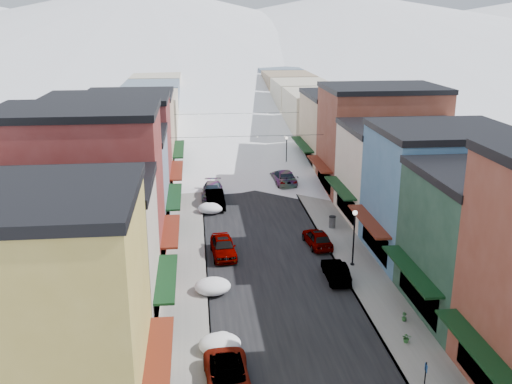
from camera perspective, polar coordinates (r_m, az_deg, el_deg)
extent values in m
cube|color=black|center=(81.75, -2.11, 4.13)|extent=(10.00, 160.00, 0.01)
cube|color=gray|center=(81.55, -6.76, 4.04)|extent=(3.20, 160.00, 0.15)
cube|color=gray|center=(82.45, 2.48, 4.29)|extent=(3.20, 160.00, 0.15)
cube|color=slate|center=(81.55, -5.66, 4.08)|extent=(0.10, 160.00, 0.15)
cube|color=slate|center=(82.23, 1.41, 4.27)|extent=(0.10, 160.00, 0.15)
cube|color=#B69D43|center=(27.84, -21.79, -11.81)|extent=(10.00, 8.50, 11.00)
cube|color=black|center=(25.69, -23.19, -0.45)|extent=(10.20, 8.70, 0.50)
cube|color=maroon|center=(28.03, -9.71, -15.98)|extent=(1.20, 7.22, 0.15)
cube|color=beige|center=(35.68, -18.13, -6.70)|extent=(10.00, 8.00, 9.00)
cube|color=black|center=(34.11, -18.86, 0.64)|extent=(10.20, 8.20, 0.50)
cube|color=black|center=(35.45, -8.96, -8.48)|extent=(1.20, 6.80, 0.15)
cube|color=maroon|center=(42.62, -16.89, -0.53)|extent=(11.00, 8.00, 12.00)
cube|color=black|center=(41.24, -17.64, 7.77)|extent=(11.20, 8.20, 0.50)
cube|color=maroon|center=(42.80, -8.51, -3.86)|extent=(1.20, 6.80, 0.15)
cube|color=gray|center=(51.06, -14.52, 0.49)|extent=(10.00, 9.00, 8.50)
cube|color=black|center=(50.00, -14.90, 5.44)|extent=(10.20, 9.20, 0.50)
cube|color=black|center=(50.83, -8.18, -0.44)|extent=(1.20, 7.65, 0.15)
cube|color=maroon|center=(59.57, -14.38, 3.85)|extent=(12.00, 9.00, 10.50)
cube|color=black|center=(58.61, -14.78, 9.09)|extent=(12.20, 9.20, 0.50)
cube|color=maroon|center=(59.47, -7.93, 2.17)|extent=(1.20, 7.65, 0.15)
cube|color=tan|center=(69.25, -12.43, 5.38)|extent=(10.00, 11.00, 9.50)
cube|color=black|center=(68.44, -12.70, 9.48)|extent=(10.20, 11.20, 0.50)
cube|color=black|center=(69.18, -7.73, 4.30)|extent=(1.20, 9.35, 0.15)
cube|color=black|center=(30.15, 21.44, -14.46)|extent=(1.20, 7.65, 0.15)
cube|color=#1E3F2F|center=(39.18, 23.04, -5.08)|extent=(10.00, 9.00, 9.00)
cube|color=black|center=(37.76, 23.87, 1.62)|extent=(10.20, 9.20, 0.50)
cube|color=black|center=(37.34, 15.20, -7.52)|extent=(1.20, 7.65, 0.15)
cube|color=teal|center=(46.57, 17.89, -0.43)|extent=(10.00, 9.00, 10.00)
cube|color=black|center=(45.34, 18.50, 5.90)|extent=(10.20, 9.20, 0.50)
cube|color=maroon|center=(45.18, 11.17, -2.86)|extent=(1.20, 7.65, 0.15)
cube|color=beige|center=(54.93, 14.59, 1.65)|extent=(11.00, 9.00, 8.50)
cube|color=black|center=(53.95, 14.95, 6.26)|extent=(11.20, 9.20, 0.50)
cube|color=black|center=(53.39, 8.37, 0.42)|extent=(1.20, 7.65, 0.15)
cube|color=brown|center=(63.04, 12.29, 4.95)|extent=(12.00, 9.00, 11.00)
cube|color=black|center=(62.12, 12.63, 10.13)|extent=(12.20, 9.20, 0.50)
cube|color=maroon|center=(61.82, 6.33, 2.81)|extent=(1.20, 7.65, 0.15)
cube|color=tan|center=(72.33, 9.03, 5.86)|extent=(10.00, 11.00, 9.00)
cube|color=black|center=(71.57, 9.21, 9.59)|extent=(10.20, 11.20, 0.50)
cube|color=black|center=(71.35, 4.62, 4.79)|extent=(1.20, 9.35, 0.15)
cube|color=gray|center=(83.01, -10.95, 6.85)|extent=(9.00, 13.00, 8.00)
cube|color=gray|center=(84.67, 6.29, 7.25)|extent=(9.00, 13.00, 8.00)
cube|color=gray|center=(96.79, -10.32, 8.32)|extent=(9.00, 13.00, 8.00)
cube|color=gray|center=(98.21, 4.55, 8.67)|extent=(9.00, 13.00, 8.00)
cube|color=gray|center=(110.62, -9.85, 9.42)|extent=(9.00, 13.00, 8.00)
cube|color=gray|center=(111.87, 3.22, 9.73)|extent=(9.00, 13.00, 8.00)
cube|color=gray|center=(124.49, -9.47, 10.28)|extent=(9.00, 13.00, 8.00)
cube|color=gray|center=(125.60, 2.18, 10.56)|extent=(9.00, 13.00, 8.00)
cube|color=silver|center=(244.84, -5.01, 14.19)|extent=(360.00, 40.00, 12.00)
cone|color=white|center=(295.47, -11.39, 16.56)|extent=(300.00, 300.00, 34.00)
cone|color=white|center=(299.18, 8.82, 16.31)|extent=(320.00, 320.00, 30.00)
cone|color=white|center=(355.83, 24.25, 14.84)|extent=(280.00, 280.00, 26.00)
cylinder|color=black|center=(60.95, -0.81, 5.60)|extent=(16.40, 0.04, 0.04)
cylinder|color=black|center=(75.66, -1.89, 7.86)|extent=(16.40, 0.04, 0.04)
imported|color=white|center=(30.76, -2.83, -18.04)|extent=(2.48, 5.06, 1.38)
imported|color=#919298|center=(45.86, -3.30, -5.46)|extent=(2.17, 4.77, 1.59)
imported|color=black|center=(57.54, -4.09, -0.71)|extent=(1.95, 4.95, 1.60)
imported|color=gray|center=(60.56, -4.39, 0.15)|extent=(2.43, 5.28, 1.49)
imported|color=black|center=(42.28, 7.99, -7.82)|extent=(1.49, 4.12, 1.35)
imported|color=#9C9DA4|center=(47.94, 6.17, -4.59)|extent=(2.12, 4.44, 1.46)
imported|color=black|center=(65.14, 2.77, 1.50)|extent=(2.76, 5.99, 1.70)
imported|color=gray|center=(83.05, -2.72, 4.85)|extent=(1.84, 4.36, 1.47)
imported|color=silver|center=(95.85, -2.23, 6.52)|extent=(2.96, 5.54, 1.48)
cylinder|color=black|center=(30.49, 16.51, -17.80)|extent=(0.06, 0.06, 2.28)
cube|color=navy|center=(30.03, 16.64, -16.50)|extent=(0.04, 0.31, 0.42)
cylinder|color=#56585B|center=(51.90, 7.63, -3.01)|extent=(0.58, 0.58, 1.01)
cylinder|color=black|center=(51.72, 7.65, -2.46)|extent=(0.63, 0.63, 0.07)
cylinder|color=black|center=(44.74, 9.61, -7.12)|extent=(0.31, 0.31, 0.10)
cylinder|color=black|center=(43.97, 9.74, -4.76)|extent=(0.12, 0.12, 4.07)
sphere|color=white|center=(43.21, 9.88, -2.07)|extent=(0.37, 0.37, 0.37)
cylinder|color=black|center=(70.86, 3.04, 2.24)|extent=(0.29, 0.29, 0.10)
cylinder|color=black|center=(70.40, 3.06, 3.74)|extent=(0.12, 0.12, 3.91)
sphere|color=white|center=(69.94, 3.09, 5.42)|extent=(0.35, 0.35, 0.35)
imported|color=#336F32|center=(35.45, 14.84, -13.92)|extent=(0.67, 0.64, 0.59)
imported|color=#2B5F2D|center=(37.64, 14.60, -11.98)|extent=(0.38, 0.38, 0.56)
ellipsoid|color=white|center=(33.70, -3.64, -14.95)|extent=(2.43, 2.06, 1.03)
ellipsoid|color=white|center=(34.87, -3.39, -14.25)|extent=(1.04, 0.94, 0.52)
ellipsoid|color=white|center=(40.07, -4.36, -9.39)|extent=(2.53, 2.14, 1.07)
ellipsoid|color=white|center=(41.27, -4.13, -8.96)|extent=(1.08, 0.97, 0.54)
ellipsoid|color=white|center=(55.75, -4.55, -1.61)|extent=(2.48, 2.10, 1.05)
ellipsoid|color=white|center=(56.98, -4.38, -1.46)|extent=(1.06, 0.95, 0.53)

